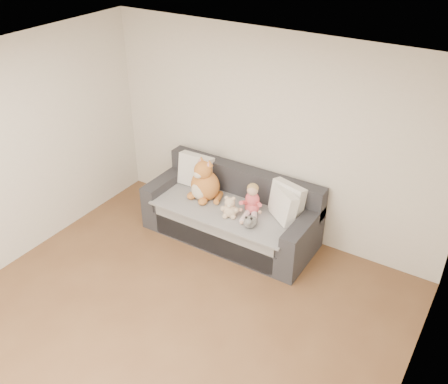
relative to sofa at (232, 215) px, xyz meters
name	(u,v)px	position (x,y,z in m)	size (l,w,h in m)	color
room_shell	(166,218)	(0.28, -1.64, 0.99)	(5.00, 5.00, 5.00)	brown
sofa	(232,215)	(0.00, 0.00, 0.00)	(2.20, 0.94, 0.85)	#242328
cushion_left	(196,170)	(-0.66, 0.16, 0.38)	(0.48, 0.23, 0.45)	silver
cushion_right_back	(287,199)	(0.67, 0.18, 0.37)	(0.48, 0.31, 0.42)	silver
cushion_right_front	(284,205)	(0.69, 0.05, 0.35)	(0.45, 0.40, 0.39)	silver
toddler	(252,202)	(0.31, -0.05, 0.33)	(0.29, 0.41, 0.40)	#D74C56
plush_cat	(204,183)	(-0.38, -0.05, 0.38)	(0.46, 0.40, 0.59)	#B95E29
teddy_bear	(230,209)	(0.12, -0.25, 0.28)	(0.22, 0.18, 0.29)	#CEAB8E
plush_cow	(250,222)	(0.44, -0.32, 0.24)	(0.15, 0.23, 0.19)	white
sippy_cup	(228,207)	(0.04, -0.16, 0.22)	(0.09, 0.07, 0.10)	#7D348F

